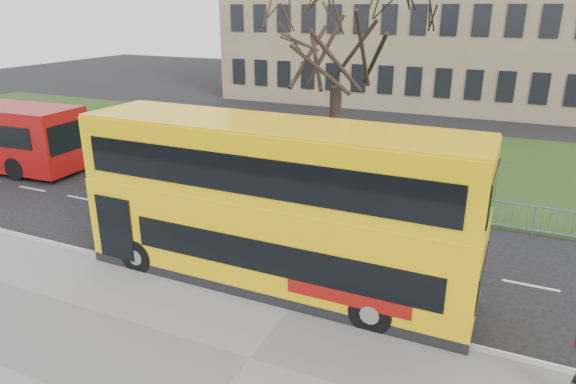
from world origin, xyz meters
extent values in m
plane|color=black|center=(0.00, 0.00, 0.00)|extent=(120.00, 120.00, 0.00)
cube|color=gray|center=(0.00, -1.55, 0.07)|extent=(80.00, 0.20, 0.14)
cube|color=#233C16|center=(0.00, 14.30, 0.04)|extent=(80.00, 15.40, 0.08)
cube|color=#816952|center=(-5.00, 35.00, 7.00)|extent=(30.00, 15.00, 14.00)
cube|color=yellow|center=(-1.13, -0.50, 1.48)|extent=(11.61, 2.84, 2.15)
cube|color=yellow|center=(-1.13, -0.50, 2.74)|extent=(11.61, 2.84, 0.37)
cube|color=yellow|center=(-1.13, -0.50, 3.89)|extent=(11.56, 2.79, 1.93)
cube|color=black|center=(-0.47, -1.89, 1.56)|extent=(8.94, 0.10, 0.94)
cube|color=black|center=(-1.14, -1.87, 3.80)|extent=(10.67, 0.12, 1.05)
cylinder|color=black|center=(-5.28, -1.72, 0.57)|extent=(1.15, 0.32, 1.15)
cylinder|color=black|center=(2.23, -1.77, 0.57)|extent=(1.15, 0.32, 1.15)
cylinder|color=black|center=(-16.72, 3.12, 0.57)|extent=(1.15, 0.36, 1.14)
camera|label=1|loc=(4.97, -12.87, 7.91)|focal=32.00mm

